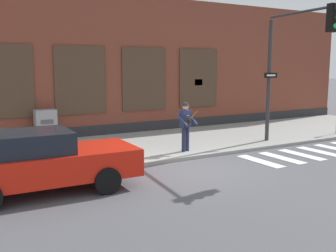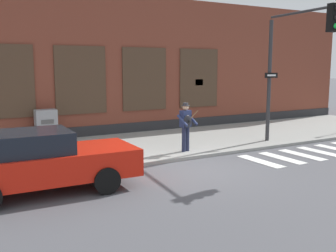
{
  "view_description": "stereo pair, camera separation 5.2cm",
  "coord_description": "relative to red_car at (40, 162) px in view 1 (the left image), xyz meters",
  "views": [
    {
      "loc": [
        -6.42,
        -9.52,
        3.06
      ],
      "look_at": [
        -0.18,
        1.4,
        1.15
      ],
      "focal_mm": 42.0,
      "sensor_mm": 36.0,
      "label": 1
    },
    {
      "loc": [
        -6.38,
        -9.54,
        3.06
      ],
      "look_at": [
        -0.18,
        1.4,
        1.15
      ],
      "focal_mm": 42.0,
      "sensor_mm": 36.0,
      "label": 2
    }
  ],
  "objects": [
    {
      "name": "ground_plane",
      "position": [
        4.51,
        -0.09,
        -0.77
      ],
      "size": [
        160.0,
        160.0,
        0.0
      ],
      "primitive_type": "plane",
      "color": "#4C4C51"
    },
    {
      "name": "sidewalk",
      "position": [
        4.51,
        3.7,
        -0.71
      ],
      "size": [
        28.0,
        5.38,
        0.11
      ],
      "color": "gray",
      "rests_on": "ground"
    },
    {
      "name": "building_backdrop",
      "position": [
        4.51,
        8.39,
        2.29
      ],
      "size": [
        28.0,
        4.06,
        6.14
      ],
      "color": "brown",
      "rests_on": "ground"
    },
    {
      "name": "crosswalk",
      "position": [
        9.26,
        -0.29,
        -0.76
      ],
      "size": [
        5.2,
        1.9,
        0.01
      ],
      "color": "silver",
      "rests_on": "ground"
    },
    {
      "name": "red_car",
      "position": [
        0.0,
        0.0,
        0.0
      ],
      "size": [
        4.65,
        2.07,
        1.53
      ],
      "color": "red",
      "rests_on": "ground"
    },
    {
      "name": "busker",
      "position": [
        5.31,
        1.78,
        0.31
      ],
      "size": [
        0.76,
        0.62,
        1.7
      ],
      "color": "#1E233D",
      "rests_on": "sidewalk"
    },
    {
      "name": "traffic_light",
      "position": [
        9.11,
        0.6,
        2.78
      ],
      "size": [
        0.78,
        3.45,
        4.9
      ],
      "color": "#2D2D30",
      "rests_on": "sidewalk"
    },
    {
      "name": "utility_box",
      "position": [
        1.46,
        5.94,
        -0.02
      ],
      "size": [
        0.81,
        0.54,
        1.28
      ],
      "color": "gray",
      "rests_on": "sidewalk"
    }
  ]
}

